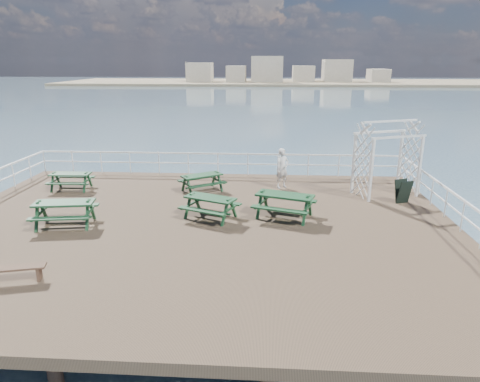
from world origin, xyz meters
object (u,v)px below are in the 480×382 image
object	(u,v)px
picnic_table_b	(210,203)
picnic_table_d	(64,208)
trellis_arbor	(387,162)
flat_bench_far	(16,270)
person	(282,168)
picnic_table_a	(71,178)
picnic_table_c	(202,179)
picnic_table_e	(285,201)

from	to	relation	value
picnic_table_b	picnic_table_d	xyz separation A→B (m)	(-4.86, -1.03, 0.05)
trellis_arbor	picnic_table_b	bearing A→B (deg)	-176.46
picnic_table_b	flat_bench_far	size ratio (longest dim) A/B	1.52
person	flat_bench_far	bearing A→B (deg)	-162.08
picnic_table_a	person	distance (m)	9.27
picnic_table_b	picnic_table_c	bearing A→B (deg)	126.92
picnic_table_b	person	bearing A→B (deg)	79.52
picnic_table_e	flat_bench_far	distance (m)	8.69
flat_bench_far	picnic_table_d	bearing A→B (deg)	82.99
picnic_table_a	picnic_table_c	size ratio (longest dim) A/B	0.79
picnic_table_a	picnic_table_c	xyz separation A→B (m)	(5.77, 0.09, 0.01)
picnic_table_c	flat_bench_far	size ratio (longest dim) A/B	1.50
picnic_table_a	picnic_table_d	xyz separation A→B (m)	(1.69, -4.18, 0.08)
picnic_table_a	picnic_table_b	bearing A→B (deg)	-28.06
person	trellis_arbor	bearing A→B (deg)	-43.71
trellis_arbor	person	world-z (taller)	trellis_arbor
trellis_arbor	person	size ratio (longest dim) A/B	1.77
picnic_table_a	picnic_table_b	xyz separation A→B (m)	(6.55, -3.16, 0.04)
picnic_table_c	person	size ratio (longest dim) A/B	1.25
picnic_table_d	flat_bench_far	size ratio (longest dim) A/B	1.48
picnic_table_a	picnic_table_b	distance (m)	7.28
picnic_table_c	trellis_arbor	bearing A→B (deg)	-34.09
picnic_table_c	person	bearing A→B (deg)	-21.95
picnic_table_d	person	size ratio (longest dim) A/B	1.24
picnic_table_a	picnic_table_d	world-z (taller)	picnic_table_d
picnic_table_c	picnic_table_e	xyz separation A→B (m)	(3.44, -3.01, 0.09)
picnic_table_b	picnic_table_d	world-z (taller)	picnic_table_d
picnic_table_c	flat_bench_far	xyz separation A→B (m)	(-3.55, -8.16, -0.23)
picnic_table_c	picnic_table_a	bearing A→B (deg)	146.68
picnic_table_a	flat_bench_far	world-z (taller)	picnic_table_a
flat_bench_far	trellis_arbor	bearing A→B (deg)	21.29
trellis_arbor	picnic_table_d	bearing A→B (deg)	178.35
picnic_table_c	trellis_arbor	xyz separation A→B (m)	(7.72, 0.01, 0.85)
picnic_table_d	person	world-z (taller)	person
picnic_table_a	person	size ratio (longest dim) A/B	0.99
picnic_table_b	flat_bench_far	world-z (taller)	picnic_table_b
picnic_table_c	picnic_table_d	world-z (taller)	picnic_table_d
flat_bench_far	trellis_arbor	world-z (taller)	trellis_arbor
picnic_table_e	trellis_arbor	bearing A→B (deg)	53.67
picnic_table_d	picnic_table_e	world-z (taller)	picnic_table_e
picnic_table_c	picnic_table_e	distance (m)	4.57
picnic_table_a	picnic_table_d	distance (m)	4.51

